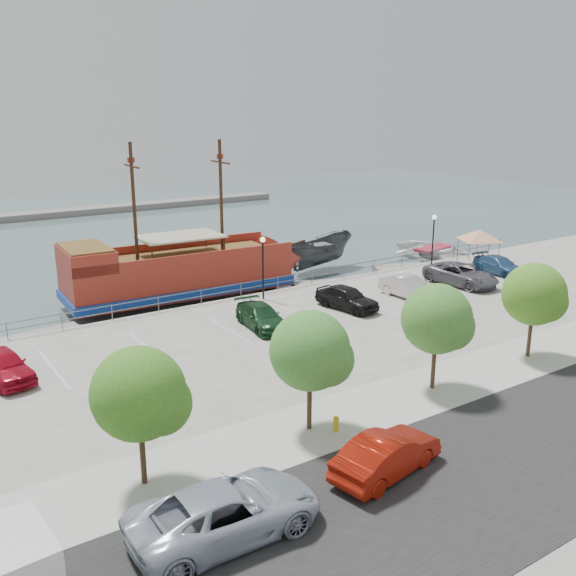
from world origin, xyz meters
TOP-DOWN VIEW (x-y plane):
  - ground at (0.00, 0.00)m, footprint 160.00×160.00m
  - street at (0.00, -16.00)m, footprint 100.00×8.00m
  - sidewalk at (0.00, -10.00)m, footprint 100.00×4.00m
  - seawall_railing at (0.00, 7.80)m, footprint 50.00×0.06m
  - far_shore at (10.00, 55.00)m, footprint 40.00×3.00m
  - pirate_ship at (-2.03, 12.47)m, footprint 18.90×6.15m
  - patrol_boat at (10.34, 14.03)m, footprint 7.37×3.58m
  - speedboat at (21.22, 11.20)m, footprint 6.27×7.95m
  - dock_west at (-15.14, 9.20)m, footprint 7.59×2.99m
  - dock_mid at (8.18, 9.20)m, footprint 6.79×3.52m
  - dock_east at (17.20, 9.20)m, footprint 7.72×5.05m
  - canopy_tent at (19.75, 4.97)m, footprint 5.17×5.17m
  - street_van at (-13.97, -14.01)m, footprint 6.08×2.89m
  - street_sedan at (-7.64, -14.17)m, footprint 4.83×2.45m
  - fire_hydrant at (-7.26, -10.80)m, footprint 0.25×0.25m
  - lamp_post_mid at (0.00, 6.50)m, footprint 0.36×0.36m
  - lamp_post_right at (16.00, 6.50)m, footprint 0.36×0.36m
  - tree_b at (-14.85, -10.07)m, footprint 3.30×3.20m
  - tree_c at (-7.85, -10.07)m, footprint 3.30×3.20m
  - tree_d at (-0.85, -10.07)m, footprint 3.30×3.20m
  - tree_e at (6.15, -10.07)m, footprint 3.30×3.20m
  - parked_car_a at (-17.26, 1.99)m, footprint 2.56×4.70m
  - parked_car_d at (-3.12, 1.64)m, footprint 2.45×4.86m
  - parked_car_e at (3.33, 1.66)m, footprint 2.49×4.71m
  - parked_car_f at (8.41, 1.29)m, footprint 1.72×4.47m
  - parked_car_g at (13.89, 1.56)m, footprint 3.07×5.81m
  - parked_car_h at (18.89, 2.12)m, footprint 2.32×4.77m

SIDE VIEW (x-z plane):
  - ground at x=0.00m, z-range -1.00..-1.00m
  - dock_mid at x=8.18m, z-range -1.00..-0.63m
  - dock_west at x=-15.14m, z-range -1.00..-0.58m
  - dock_east at x=17.20m, z-range -1.00..-0.57m
  - far_shore at x=10.00m, z-range -1.00..-0.20m
  - speedboat at x=21.22m, z-range -1.00..0.49m
  - street at x=0.00m, z-range -0.01..0.03m
  - sidewalk at x=0.00m, z-range -0.01..0.04m
  - patrol_boat at x=10.34m, z-range -1.00..1.74m
  - fire_hydrant at x=-7.26m, z-range 0.03..0.74m
  - seawall_railing at x=0.00m, z-range 0.03..1.03m
  - parked_car_h at x=18.89m, z-range 0.00..1.34m
  - parked_car_d at x=-3.12m, z-range 0.00..1.35m
  - parked_car_f at x=8.41m, z-range 0.00..1.45m
  - parked_car_a at x=-17.26m, z-range 0.00..1.52m
  - street_sedan at x=-7.64m, z-range 0.00..1.52m
  - parked_car_e at x=3.33m, z-range 0.00..1.52m
  - parked_car_g at x=13.89m, z-range 0.00..1.56m
  - street_van at x=-13.97m, z-range 0.00..1.68m
  - pirate_ship at x=-2.03m, z-range -4.93..6.90m
  - lamp_post_mid at x=0.00m, z-range 0.80..5.08m
  - lamp_post_right at x=16.00m, z-range 0.80..5.08m
  - canopy_tent at x=19.75m, z-range 1.25..4.64m
  - tree_b at x=-14.85m, z-range 0.80..5.80m
  - tree_c at x=-7.85m, z-range 0.80..5.80m
  - tree_d at x=-0.85m, z-range 0.80..5.80m
  - tree_e at x=6.15m, z-range 0.80..5.80m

